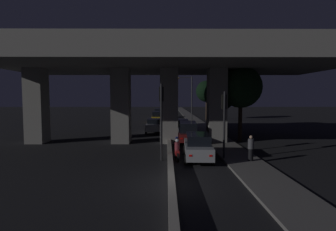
# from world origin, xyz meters

# --- Properties ---
(ground_plane) EXTENTS (200.00, 200.00, 0.00)m
(ground_plane) POSITION_xyz_m (0.00, 0.00, 0.00)
(ground_plane) COLOR black
(median_divider) EXTENTS (0.32, 126.00, 0.44)m
(median_divider) POSITION_xyz_m (0.00, 35.00, 0.22)
(median_divider) COLOR gray
(median_divider) RESTS_ON ground_plane
(sidewalk_right) EXTENTS (2.47, 126.00, 0.14)m
(sidewalk_right) POSITION_xyz_m (4.69, 28.00, 0.07)
(sidewalk_right) COLOR #5B5956
(sidewalk_right) RESTS_ON ground_plane
(elevated_overpass) EXTENTS (30.34, 13.84, 9.39)m
(elevated_overpass) POSITION_xyz_m (-0.27, 11.61, 7.25)
(elevated_overpass) COLOR gray
(elevated_overpass) RESTS_ON ground_plane
(traffic_light_left_of_median) EXTENTS (0.30, 0.49, 5.04)m
(traffic_light_left_of_median) POSITION_xyz_m (-0.56, 4.88, 3.43)
(traffic_light_left_of_median) COLOR black
(traffic_light_left_of_median) RESTS_ON ground_plane
(traffic_light_right_of_median) EXTENTS (0.30, 0.49, 4.54)m
(traffic_light_right_of_median) POSITION_xyz_m (3.56, 4.89, 3.10)
(traffic_light_right_of_median) COLOR black
(traffic_light_right_of_median) RESTS_ON ground_plane
(street_lamp) EXTENTS (2.66, 0.32, 7.46)m
(street_lamp) POSITION_xyz_m (3.47, 30.07, 4.48)
(street_lamp) COLOR #2D2D30
(street_lamp) RESTS_ON ground_plane
(car_silver_lead) EXTENTS (2.01, 4.51, 1.71)m
(car_silver_lead) POSITION_xyz_m (1.87, 5.05, 0.90)
(car_silver_lead) COLOR gray
(car_silver_lead) RESTS_ON ground_plane
(car_dark_red_second) EXTENTS (2.04, 4.70, 1.86)m
(car_dark_red_second) POSITION_xyz_m (1.75, 11.72, 0.99)
(car_dark_red_second) COLOR #591414
(car_dark_red_second) RESTS_ON ground_plane
(car_silver_third) EXTENTS (1.91, 4.15, 1.63)m
(car_silver_third) POSITION_xyz_m (1.49, 17.51, 0.84)
(car_silver_third) COLOR gray
(car_silver_third) RESTS_ON ground_plane
(car_white_lead_oncoming) EXTENTS (1.87, 4.28, 1.59)m
(car_white_lead_oncoming) POSITION_xyz_m (-1.73, 18.73, 0.82)
(car_white_lead_oncoming) COLOR silver
(car_white_lead_oncoming) RESTS_ON ground_plane
(car_taxi_yellow_second_oncoming) EXTENTS (2.05, 4.74, 1.77)m
(car_taxi_yellow_second_oncoming) POSITION_xyz_m (-1.80, 31.45, 0.91)
(car_taxi_yellow_second_oncoming) COLOR gold
(car_taxi_yellow_second_oncoming) RESTS_ON ground_plane
(car_white_third_oncoming) EXTENTS (1.83, 4.75, 1.87)m
(car_white_third_oncoming) POSITION_xyz_m (-1.81, 40.24, 0.96)
(car_white_third_oncoming) COLOR silver
(car_white_third_oncoming) RESTS_ON ground_plane
(motorcycle_red_filtering_near) EXTENTS (0.34, 1.73, 1.42)m
(motorcycle_red_filtering_near) POSITION_xyz_m (0.48, 4.90, 0.61)
(motorcycle_red_filtering_near) COLOR black
(motorcycle_red_filtering_near) RESTS_ON ground_plane
(motorcycle_blue_filtering_mid) EXTENTS (0.34, 1.74, 1.36)m
(motorcycle_blue_filtering_mid) POSITION_xyz_m (0.68, 11.12, 0.59)
(motorcycle_blue_filtering_mid) COLOR black
(motorcycle_blue_filtering_mid) RESTS_ON ground_plane
(motorcycle_black_filtering_far) EXTENTS (0.33, 1.90, 1.35)m
(motorcycle_black_filtering_far) POSITION_xyz_m (0.65, 19.53, 0.58)
(motorcycle_black_filtering_far) COLOR black
(motorcycle_black_filtering_far) RESTS_ON ground_plane
(pedestrian_on_sidewalk) EXTENTS (0.37, 0.37, 1.61)m
(pedestrian_on_sidewalk) POSITION_xyz_m (5.11, 4.09, 0.94)
(pedestrian_on_sidewalk) COLOR black
(pedestrian_on_sidewalk) RESTS_ON sidewalk_right
(roadside_tree_kerbside_near) EXTENTS (3.93, 3.93, 7.08)m
(roadside_tree_kerbside_near) POSITION_xyz_m (6.73, 12.31, 5.09)
(roadside_tree_kerbside_near) COLOR #2D2116
(roadside_tree_kerbside_near) RESTS_ON ground_plane
(roadside_tree_kerbside_mid) EXTENTS (4.18, 4.18, 6.62)m
(roadside_tree_kerbside_mid) POSITION_xyz_m (6.73, 21.74, 4.51)
(roadside_tree_kerbside_mid) COLOR #2D2116
(roadside_tree_kerbside_mid) RESTS_ON ground_plane
(roadside_tree_kerbside_far) EXTENTS (3.96, 3.96, 7.23)m
(roadside_tree_kerbside_far) POSITION_xyz_m (7.16, 35.85, 5.23)
(roadside_tree_kerbside_far) COLOR #38281C
(roadside_tree_kerbside_far) RESTS_ON ground_plane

